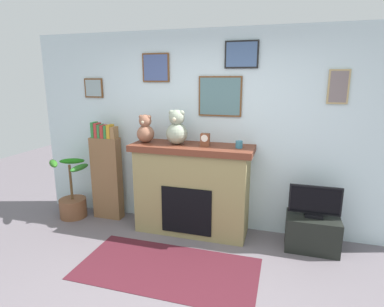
{
  "coord_description": "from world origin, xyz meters",
  "views": [
    {
      "loc": [
        0.89,
        -2.05,
        1.99
      ],
      "look_at": [
        -0.23,
        1.69,
        1.06
      ],
      "focal_mm": 29.52,
      "sensor_mm": 36.0,
      "label": 1
    }
  ],
  "objects": [
    {
      "name": "fireplace",
      "position": [
        -0.23,
        1.68,
        0.59
      ],
      "size": [
        1.56,
        0.57,
        1.17
      ],
      "color": "#8F8151",
      "rests_on": "ground_plane"
    },
    {
      "name": "television",
      "position": [
        1.28,
        1.64,
        0.59
      ],
      "size": [
        0.58,
        0.14,
        0.38
      ],
      "color": "black",
      "rests_on": "tv_stand"
    },
    {
      "name": "potted_plant",
      "position": [
        -2.03,
        1.6,
        0.26
      ],
      "size": [
        0.54,
        0.59,
        0.88
      ],
      "color": "brown",
      "rests_on": "ground_plane"
    },
    {
      "name": "candle_jar",
      "position": [
        0.37,
        1.67,
        1.22
      ],
      "size": [
        0.08,
        0.08,
        0.09
      ],
      "primitive_type": "cylinder",
      "color": "teal",
      "rests_on": "fireplace"
    },
    {
      "name": "teddy_bear_cream",
      "position": [
        -0.42,
        1.67,
        1.37
      ],
      "size": [
        0.27,
        0.27,
        0.44
      ],
      "color": "gray",
      "rests_on": "fireplace"
    },
    {
      "name": "bookshelf",
      "position": [
        -1.52,
        1.74,
        0.66
      ],
      "size": [
        0.42,
        0.16,
        1.4
      ],
      "color": "brown",
      "rests_on": "ground_plane"
    },
    {
      "name": "mantel_clock",
      "position": [
        -0.05,
        1.66,
        1.25
      ],
      "size": [
        0.11,
        0.08,
        0.16
      ],
      "color": "brown",
      "rests_on": "fireplace"
    },
    {
      "name": "back_wall",
      "position": [
        -0.0,
        2.0,
        1.31
      ],
      "size": [
        5.2,
        0.15,
        2.6
      ],
      "color": "silver",
      "rests_on": "ground_plane"
    },
    {
      "name": "tv_stand",
      "position": [
        1.28,
        1.64,
        0.2
      ],
      "size": [
        0.61,
        0.4,
        0.41
      ],
      "primitive_type": "cube",
      "color": "black",
      "rests_on": "ground_plane"
    },
    {
      "name": "area_rug",
      "position": [
        -0.23,
        0.75,
        0.0
      ],
      "size": [
        1.93,
        0.96,
        0.01
      ],
      "primitive_type": "cube",
      "color": "#461721",
      "rests_on": "ground_plane"
    },
    {
      "name": "teddy_bear_tan",
      "position": [
        -0.85,
        1.67,
        1.34
      ],
      "size": [
        0.23,
        0.23,
        0.37
      ],
      "color": "#905D46",
      "rests_on": "fireplace"
    }
  ]
}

